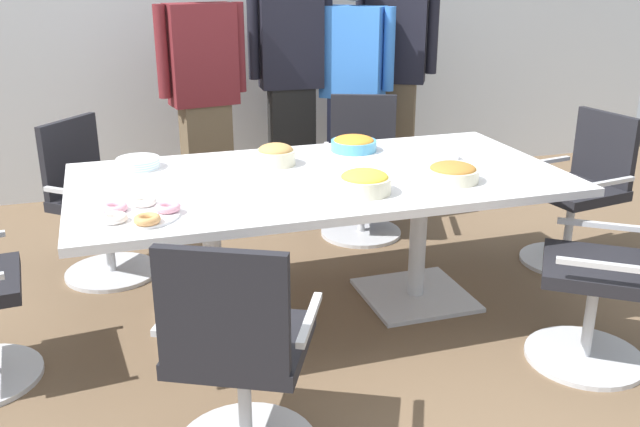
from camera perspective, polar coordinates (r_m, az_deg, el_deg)
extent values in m
cube|color=brown|center=(3.73, 0.00, -8.05)|extent=(10.00, 10.00, 0.01)
cube|color=silver|center=(5.64, -7.70, 16.26)|extent=(8.00, 0.10, 2.80)
cube|color=white|center=(3.44, 0.00, 2.82)|extent=(2.40, 1.20, 0.04)
cube|color=silver|center=(3.61, -8.45, -8.96)|extent=(0.56, 0.56, 0.02)
cylinder|color=silver|center=(3.45, -8.75, -3.77)|extent=(0.09, 0.09, 0.69)
cube|color=silver|center=(3.90, 7.77, -6.61)|extent=(0.56, 0.56, 0.02)
cylinder|color=silver|center=(3.76, 8.02, -1.73)|extent=(0.09, 0.09, 0.69)
cylinder|color=silver|center=(4.56, 19.36, -3.61)|extent=(0.62, 0.62, 0.02)
cylinder|color=silver|center=(4.48, 19.68, -1.08)|extent=(0.05, 0.05, 0.41)
cube|color=black|center=(4.40, 20.02, 1.75)|extent=(0.53, 0.53, 0.06)
cube|color=black|center=(4.49, 22.25, 5.01)|extent=(0.11, 0.44, 0.42)
cube|color=silver|center=(4.22, 22.57, 2.35)|extent=(0.37, 0.09, 0.02)
cube|color=silver|center=(4.53, 18.00, 4.07)|extent=(0.37, 0.09, 0.02)
cylinder|color=silver|center=(4.74, 3.36, -1.53)|extent=(0.70, 0.70, 0.02)
cylinder|color=silver|center=(4.67, 3.41, 0.93)|extent=(0.05, 0.05, 0.41)
cube|color=black|center=(4.60, 3.47, 3.68)|extent=(0.60, 0.60, 0.06)
cube|color=black|center=(4.74, 3.55, 7.17)|extent=(0.42, 0.20, 0.42)
cube|color=silver|center=(4.57, 6.58, 5.05)|extent=(0.16, 0.35, 0.02)
cube|color=silver|center=(4.57, 0.42, 5.18)|extent=(0.16, 0.35, 0.02)
cylinder|color=silver|center=(4.32, -16.60, -4.59)|extent=(0.76, 0.76, 0.02)
cylinder|color=silver|center=(4.24, -16.88, -1.94)|extent=(0.05, 0.05, 0.41)
cube|color=black|center=(4.16, -17.20, 1.04)|extent=(0.65, 0.65, 0.06)
cube|color=black|center=(4.23, -19.72, 4.47)|extent=(0.32, 0.36, 0.42)
cube|color=silver|center=(4.31, -15.30, 3.53)|extent=(0.30, 0.26, 0.02)
cube|color=silver|center=(3.95, -19.61, 1.62)|extent=(0.30, 0.26, 0.02)
cylinder|color=silver|center=(2.67, -6.18, -14.84)|extent=(0.05, 0.05, 0.41)
cube|color=black|center=(2.54, -6.37, -10.51)|extent=(0.62, 0.62, 0.06)
cube|color=black|center=(2.25, -8.01, -7.89)|extent=(0.41, 0.23, 0.42)
cube|color=silver|center=(2.56, -11.83, -7.60)|extent=(0.19, 0.34, 0.02)
cube|color=silver|center=(2.43, -0.85, -8.60)|extent=(0.19, 0.34, 0.02)
cylinder|color=silver|center=(3.53, 20.78, -10.87)|extent=(0.75, 0.75, 0.02)
cylinder|color=silver|center=(3.43, 21.21, -7.77)|extent=(0.05, 0.05, 0.41)
cube|color=black|center=(3.33, 21.71, -4.21)|extent=(0.64, 0.64, 0.06)
cube|color=silver|center=(3.06, 22.17, -3.95)|extent=(0.32, 0.24, 0.02)
cube|color=silver|center=(3.52, 21.80, -0.86)|extent=(0.32, 0.24, 0.02)
cube|color=brown|center=(4.94, -9.15, 4.07)|extent=(0.35, 0.25, 0.83)
cube|color=maroon|center=(4.79, -9.65, 12.67)|extent=(0.47, 0.29, 0.66)
cylinder|color=maroon|center=(4.87, -6.63, 13.32)|extent=(0.09, 0.09, 0.59)
cylinder|color=maroon|center=(4.71, -12.81, 12.75)|extent=(0.09, 0.09, 0.59)
cube|color=black|center=(5.21, -2.30, 5.46)|extent=(0.33, 0.22, 0.89)
cube|color=black|center=(5.07, -2.43, 14.17)|extent=(0.45, 0.24, 0.70)
cylinder|color=black|center=(5.13, 0.56, 14.65)|extent=(0.08, 0.08, 0.63)
cylinder|color=black|center=(5.02, -5.49, 14.44)|extent=(0.08, 0.08, 0.63)
cube|color=#232842|center=(5.25, 2.59, 5.13)|extent=(0.38, 0.35, 0.81)
cube|color=blue|center=(5.11, 2.72, 13.01)|extent=(0.48, 0.44, 0.64)
cylinder|color=blue|center=(5.04, 5.67, 13.20)|extent=(0.11, 0.11, 0.58)
cylinder|color=blue|center=(5.20, -0.14, 13.50)|extent=(0.11, 0.11, 0.58)
cube|color=brown|center=(5.44, 5.94, 6.02)|extent=(0.38, 0.33, 0.89)
cube|color=black|center=(5.31, 6.26, 14.42)|extent=(0.49, 0.41, 0.71)
cylinder|color=black|center=(5.29, 9.22, 14.65)|extent=(0.11, 0.11, 0.64)
cylinder|color=black|center=(5.34, 3.34, 14.91)|extent=(0.11, 0.11, 0.64)
cylinder|color=beige|center=(3.40, 10.78, 3.13)|extent=(0.25, 0.25, 0.06)
ellipsoid|color=#AD702D|center=(3.39, 10.82, 3.63)|extent=(0.22, 0.22, 0.06)
cylinder|color=#4C9EC6|center=(3.90, 2.77, 5.57)|extent=(0.25, 0.25, 0.06)
ellipsoid|color=orange|center=(3.89, 2.78, 5.99)|extent=(0.22, 0.22, 0.05)
cylinder|color=beige|center=(3.62, -3.63, 4.60)|extent=(0.20, 0.20, 0.08)
ellipsoid|color=tan|center=(3.61, -3.65, 5.19)|extent=(0.18, 0.18, 0.07)
cylinder|color=beige|center=(3.17, 3.66, 2.35)|extent=(0.24, 0.24, 0.07)
ellipsoid|color=yellow|center=(3.16, 3.67, 2.99)|extent=(0.21, 0.21, 0.07)
cylinder|color=white|center=(2.97, -14.54, -0.17)|extent=(0.33, 0.33, 0.01)
torus|color=pink|center=(2.97, -12.33, 0.49)|extent=(0.11, 0.11, 0.03)
torus|color=white|center=(3.07, -14.21, 0.97)|extent=(0.11, 0.11, 0.03)
torus|color=pink|center=(3.02, -16.44, 0.48)|extent=(0.11, 0.11, 0.03)
torus|color=white|center=(2.90, -16.48, -0.35)|extent=(0.11, 0.11, 0.03)
torus|color=tan|center=(2.85, -13.95, -0.46)|extent=(0.11, 0.11, 0.03)
cylinder|color=white|center=(3.68, -14.62, 3.65)|extent=(0.22, 0.22, 0.01)
cylinder|color=silver|center=(3.68, -14.63, 3.74)|extent=(0.22, 0.22, 0.01)
cylinder|color=white|center=(3.67, -14.64, 3.83)|extent=(0.22, 0.22, 0.01)
cylinder|color=silver|center=(3.67, -14.64, 3.92)|extent=(0.22, 0.22, 0.01)
cylinder|color=white|center=(3.67, -14.65, 4.01)|extent=(0.22, 0.22, 0.01)
cylinder|color=silver|center=(3.67, -14.66, 4.10)|extent=(0.22, 0.22, 0.01)
cylinder|color=white|center=(3.67, -14.67, 4.19)|extent=(0.22, 0.22, 0.01)
cylinder|color=silver|center=(3.67, -14.68, 4.28)|extent=(0.22, 0.22, 0.01)
cylinder|color=white|center=(3.66, -14.68, 4.37)|extent=(0.22, 0.22, 0.01)
cube|color=white|center=(3.80, 9.66, 4.88)|extent=(0.16, 0.16, 0.05)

